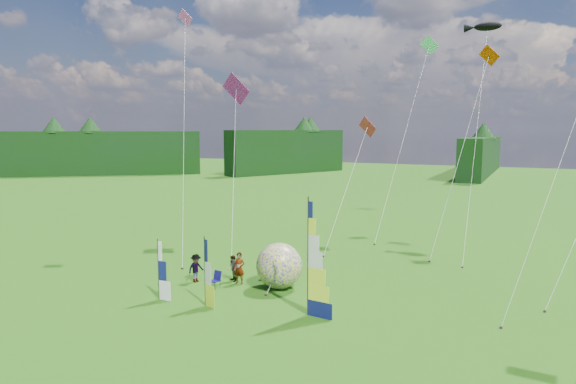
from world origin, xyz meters
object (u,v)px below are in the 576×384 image
at_px(side_banner_left, 205,273).
at_px(side_banner_far, 158,270).
at_px(feather_banner_main, 308,259).
at_px(kite_whale, 477,123).
at_px(spectator_c, 196,268).
at_px(bol_inflatable, 279,266).
at_px(spectator_b, 233,268).
at_px(camp_chair, 215,280).
at_px(spectator_a, 239,268).
at_px(spectator_d, 272,264).

bearing_deg(side_banner_left, side_banner_far, -154.95).
xyz_separation_m(feather_banner_main, kite_whale, (5.20, 17.84, 6.41)).
distance_m(spectator_c, kite_whale, 22.12).
bearing_deg(bol_inflatable, spectator_b, -179.72).
relative_size(side_banner_left, bol_inflatable, 1.33).
distance_m(spectator_c, camp_chair, 1.70).
relative_size(bol_inflatable, camp_chair, 2.68).
relative_size(bol_inflatable, spectator_a, 1.40).
xyz_separation_m(side_banner_left, spectator_b, (-0.99, 4.09, -0.92)).
bearing_deg(side_banner_left, spectator_a, 115.25).
bearing_deg(spectator_a, camp_chair, -127.43).
relative_size(spectator_a, spectator_c, 1.12).
xyz_separation_m(side_banner_left, spectator_d, (0.65, 5.72, -0.87)).
height_order(bol_inflatable, spectator_b, bol_inflatable).
distance_m(spectator_a, spectator_d, 2.16).
bearing_deg(spectator_c, spectator_a, -55.36).
bearing_deg(spectator_b, feather_banner_main, 10.30).
height_order(side_banner_far, spectator_d, side_banner_far).
bearing_deg(kite_whale, side_banner_far, -105.72).
relative_size(feather_banner_main, side_banner_left, 1.61).
height_order(side_banner_left, spectator_b, side_banner_left).
bearing_deg(side_banner_left, feather_banner_main, 30.82).
distance_m(spectator_b, kite_whale, 20.36).
height_order(feather_banner_main, side_banner_left, feather_banner_main).
height_order(feather_banner_main, spectator_d, feather_banner_main).
distance_m(side_banner_left, kite_whale, 22.72).
bearing_deg(feather_banner_main, kite_whale, 80.15).
bearing_deg(kite_whale, camp_chair, -106.82).
bearing_deg(spectator_c, kite_whale, -22.79).
xyz_separation_m(spectator_c, spectator_d, (3.45, 2.66, -0.00)).
bearing_deg(spectator_c, side_banner_far, -160.85).
bearing_deg(feather_banner_main, spectator_c, 171.90).
bearing_deg(spectator_c, side_banner_left, -120.78).
bearing_deg(spectator_a, spectator_c, -167.06).
bearing_deg(bol_inflatable, feather_banner_main, -45.00).
xyz_separation_m(side_banner_left, bol_inflatable, (1.97, 4.11, -0.42)).
bearing_deg(feather_banner_main, side_banner_far, -164.01).
bearing_deg(spectator_b, bol_inflatable, 37.48).
relative_size(side_banner_left, spectator_b, 2.24).
height_order(feather_banner_main, spectator_c, feather_banner_main).
bearing_deg(side_banner_far, camp_chair, 59.61).
height_order(bol_inflatable, spectator_c, bol_inflatable).
xyz_separation_m(side_banner_left, spectator_a, (-0.40, 3.84, -0.77)).
height_order(side_banner_far, spectator_a, side_banner_far).
relative_size(bol_inflatable, kite_whale, 0.14).
bearing_deg(spectator_d, feather_banner_main, 172.69).
relative_size(spectator_b, spectator_d, 0.93).
xyz_separation_m(bol_inflatable, spectator_a, (-2.37, -0.27, -0.36)).
relative_size(spectator_c, kite_whale, 0.09).
height_order(side_banner_far, kite_whale, kite_whale).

